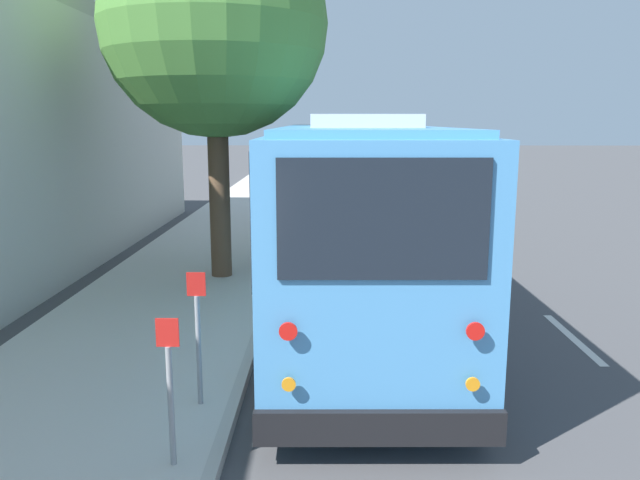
% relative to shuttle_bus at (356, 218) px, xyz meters
% --- Properties ---
extents(ground_plane, '(160.00, 160.00, 0.00)m').
position_rel_shuttle_bus_xyz_m(ground_plane, '(0.07, -0.16, -1.92)').
color(ground_plane, '#474749').
extents(sidewalk_slab, '(80.00, 3.73, 0.15)m').
position_rel_shuttle_bus_xyz_m(sidewalk_slab, '(0.07, 3.53, -1.85)').
color(sidewalk_slab, beige).
rests_on(sidewalk_slab, ground).
extents(curb_strip, '(80.00, 0.14, 0.15)m').
position_rel_shuttle_bus_xyz_m(curb_strip, '(0.07, 1.60, -1.85)').
color(curb_strip, '#AAA69D').
rests_on(curb_strip, ground).
extents(shuttle_bus, '(8.81, 2.86, 3.57)m').
position_rel_shuttle_bus_xyz_m(shuttle_bus, '(0.00, 0.00, 0.00)').
color(shuttle_bus, '#4C93D1').
rests_on(shuttle_bus, ground).
extents(parked_sedan_gray, '(4.61, 1.92, 1.33)m').
position_rel_shuttle_bus_xyz_m(parked_sedan_gray, '(9.73, 0.43, -1.30)').
color(parked_sedan_gray, slate).
rests_on(parked_sedan_gray, ground).
extents(parked_sedan_white, '(4.70, 1.89, 1.30)m').
position_rel_shuttle_bus_xyz_m(parked_sedan_white, '(15.60, 0.61, -1.32)').
color(parked_sedan_white, silver).
rests_on(parked_sedan_white, ground).
extents(parked_sedan_black, '(4.19, 1.88, 1.27)m').
position_rel_shuttle_bus_xyz_m(parked_sedan_black, '(22.09, 0.30, -1.34)').
color(parked_sedan_black, black).
rests_on(parked_sedan_black, ground).
extents(parked_sedan_silver, '(4.39, 2.00, 1.27)m').
position_rel_shuttle_bus_xyz_m(parked_sedan_silver, '(28.55, 0.35, -1.33)').
color(parked_sedan_silver, '#A8AAAF').
rests_on(parked_sedan_silver, ground).
extents(street_tree, '(4.65, 4.65, 8.32)m').
position_rel_shuttle_bus_xyz_m(street_tree, '(3.32, 2.78, 3.83)').
color(street_tree, brown).
rests_on(street_tree, sidewalk_slab).
extents(sign_post_near, '(0.06, 0.22, 1.50)m').
position_rel_shuttle_bus_xyz_m(sign_post_near, '(-4.48, 1.99, -0.99)').
color(sign_post_near, gray).
rests_on(sign_post_near, sidewalk_slab).
extents(sign_post_far, '(0.06, 0.22, 1.62)m').
position_rel_shuttle_bus_xyz_m(sign_post_far, '(-3.13, 1.99, -0.94)').
color(sign_post_far, gray).
rests_on(sign_post_far, sidewalk_slab).
extents(fire_hydrant, '(0.22, 0.22, 0.81)m').
position_rel_shuttle_bus_xyz_m(fire_hydrant, '(7.12, 1.94, -1.37)').
color(fire_hydrant, gold).
rests_on(fire_hydrant, sidewalk_slab).
extents(lane_stripe_mid, '(2.40, 0.14, 0.01)m').
position_rel_shuttle_bus_xyz_m(lane_stripe_mid, '(-0.37, -3.55, -1.92)').
color(lane_stripe_mid, silver).
rests_on(lane_stripe_mid, ground).
extents(lane_stripe_ahead, '(2.40, 0.14, 0.01)m').
position_rel_shuttle_bus_xyz_m(lane_stripe_ahead, '(5.63, -3.55, -1.92)').
color(lane_stripe_ahead, silver).
rests_on(lane_stripe_ahead, ground).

